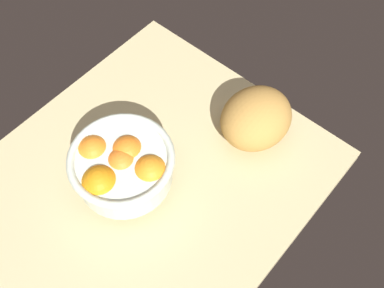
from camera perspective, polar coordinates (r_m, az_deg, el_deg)
The scene contains 3 objects.
ground_plane at distance 96.03cm, azimuth -7.72°, elevation -6.69°, with size 80.04×62.01×3.00cm, color #C9B986.
fruit_bowl at distance 90.18cm, azimuth -8.84°, elevation -2.78°, with size 20.96×20.96×11.35cm.
bread_loaf at distance 97.44cm, azimuth 8.05°, elevation 3.24°, with size 16.42×14.23×11.40cm, color #BC8940.
Camera 1 is at (-21.95, -35.81, 84.85)cm, focal length 42.43 mm.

